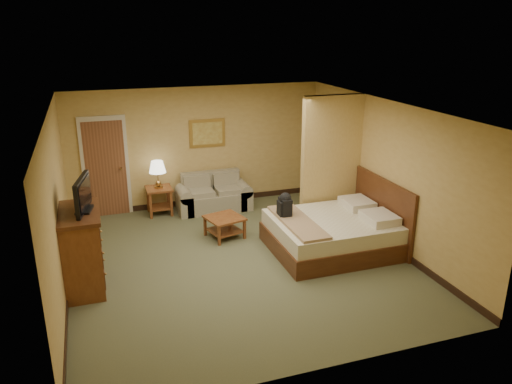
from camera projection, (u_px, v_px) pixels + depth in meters
name	position (u px, v px, depth m)	size (l,w,h in m)	color
floor	(239.00, 261.00, 8.52)	(6.00, 6.00, 0.00)	#55593A
ceiling	(237.00, 109.00, 7.68)	(6.00, 6.00, 0.00)	white
back_wall	(198.00, 147.00, 10.79)	(5.50, 0.02, 2.60)	tan
left_wall	(57.00, 208.00, 7.26)	(0.02, 6.00, 2.60)	tan
right_wall	(385.00, 173.00, 8.93)	(0.02, 6.00, 2.60)	tan
partition	(331.00, 163.00, 9.58)	(1.20, 0.15, 2.60)	tan
door	(106.00, 167.00, 10.25)	(0.94, 0.16, 2.10)	beige
baseboard	(200.00, 201.00, 11.18)	(5.50, 0.02, 0.12)	black
loveseat	(214.00, 198.00, 10.80)	(1.57, 0.73, 0.79)	gray
side_table	(159.00, 197.00, 10.48)	(0.53, 0.53, 0.58)	brown
table_lamp	(157.00, 168.00, 10.28)	(0.35, 0.35, 0.58)	#9F753A
coffee_table	(225.00, 223.00, 9.37)	(0.77, 0.77, 0.41)	brown
wall_picture	(207.00, 133.00, 10.73)	(0.78, 0.04, 0.61)	#B78E3F
dresser	(82.00, 250.00, 7.48)	(0.61, 1.16, 1.24)	brown
tv	(83.00, 195.00, 7.23)	(0.28, 0.82, 0.51)	black
bed	(337.00, 232.00, 8.87)	(2.21, 1.88, 1.22)	#462210
backpack	(285.00, 204.00, 8.73)	(0.21, 0.27, 0.46)	black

